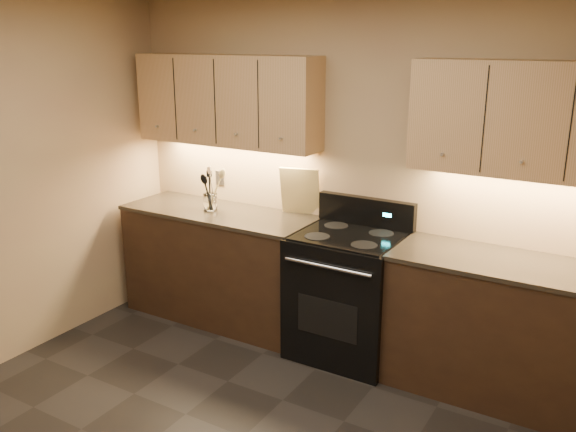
% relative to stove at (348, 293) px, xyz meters
% --- Properties ---
extents(wall_back, '(4.00, 0.04, 2.60)m').
position_rel_stove_xyz_m(wall_back, '(-0.08, 0.32, 0.82)').
color(wall_back, tan).
rests_on(wall_back, ground).
extents(counter_left, '(1.62, 0.62, 0.93)m').
position_rel_stove_xyz_m(counter_left, '(-1.18, 0.02, -0.01)').
color(counter_left, black).
rests_on(counter_left, ground).
extents(counter_right, '(1.46, 0.62, 0.93)m').
position_rel_stove_xyz_m(counter_right, '(1.10, 0.02, -0.01)').
color(counter_right, black).
rests_on(counter_right, ground).
extents(stove, '(0.76, 0.68, 1.14)m').
position_rel_stove_xyz_m(stove, '(0.00, 0.00, 0.00)').
color(stove, black).
rests_on(stove, ground).
extents(upper_cab_left, '(1.60, 0.30, 0.70)m').
position_rel_stove_xyz_m(upper_cab_left, '(-1.18, 0.17, 1.32)').
color(upper_cab_left, tan).
rests_on(upper_cab_left, wall_back).
extents(upper_cab_right, '(1.44, 0.30, 0.70)m').
position_rel_stove_xyz_m(upper_cab_right, '(1.10, 0.17, 1.32)').
color(upper_cab_right, tan).
rests_on(upper_cab_right, wall_back).
extents(outlet_plate, '(0.08, 0.01, 0.12)m').
position_rel_stove_xyz_m(outlet_plate, '(-1.38, 0.31, 0.64)').
color(outlet_plate, '#B2B5BA').
rests_on(outlet_plate, wall_back).
extents(utensil_crock, '(0.12, 0.12, 0.14)m').
position_rel_stove_xyz_m(utensil_crock, '(-1.25, 0.00, 0.51)').
color(utensil_crock, white).
rests_on(utensil_crock, counter_left).
extents(cutting_board, '(0.33, 0.18, 0.39)m').
position_rel_stove_xyz_m(cutting_board, '(-0.56, 0.26, 0.64)').
color(cutting_board, tan).
rests_on(cutting_board, counter_left).
extents(wooden_spoon, '(0.18, 0.13, 0.34)m').
position_rel_stove_xyz_m(wooden_spoon, '(-1.27, 0.01, 0.64)').
color(wooden_spoon, tan).
rests_on(wooden_spoon, utensil_crock).
extents(black_spoon, '(0.07, 0.15, 0.30)m').
position_rel_stove_xyz_m(black_spoon, '(-1.25, 0.02, 0.61)').
color(black_spoon, black).
rests_on(black_spoon, utensil_crock).
extents(black_turner, '(0.15, 0.17, 0.34)m').
position_rel_stove_xyz_m(black_turner, '(-1.23, -0.02, 0.63)').
color(black_turner, black).
rests_on(black_turner, utensil_crock).
extents(steel_spatula, '(0.17, 0.12, 0.36)m').
position_rel_stove_xyz_m(steel_spatula, '(-1.21, 0.02, 0.64)').
color(steel_spatula, silver).
rests_on(steel_spatula, utensil_crock).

